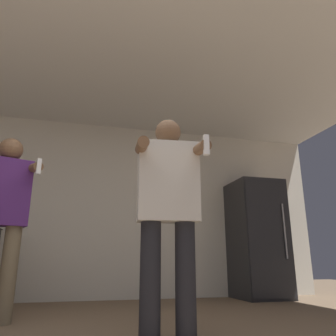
# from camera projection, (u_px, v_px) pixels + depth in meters

# --- Properties ---
(wall_back) EXTENTS (7.00, 0.06, 2.55)m
(wall_back) POSITION_uv_depth(u_px,v_px,m) (96.00, 207.00, 4.78)
(wall_back) COLOR beige
(wall_back) RESTS_ON ground_plane
(ceiling_slab) EXTENTS (7.00, 3.60, 0.05)m
(ceiling_slab) POSITION_uv_depth(u_px,v_px,m) (109.00, 71.00, 3.67)
(ceiling_slab) COLOR silver
(ceiling_slab) RESTS_ON wall_back
(refrigerator) EXTENTS (0.69, 0.76, 1.68)m
(refrigerator) POSITION_uv_depth(u_px,v_px,m) (257.00, 238.00, 4.85)
(refrigerator) COLOR #262628
(refrigerator) RESTS_ON ground_plane
(person_woman_foreground) EXTENTS (0.53, 0.48, 1.57)m
(person_woman_foreground) POSITION_uv_depth(u_px,v_px,m) (168.00, 207.00, 2.36)
(person_woman_foreground) COLOR black
(person_woman_foreground) RESTS_ON ground_plane
(person_man_side) EXTENTS (0.57, 0.56, 1.64)m
(person_man_side) POSITION_uv_depth(u_px,v_px,m) (3.00, 212.00, 2.94)
(person_man_side) COLOR #75664C
(person_man_side) RESTS_ON ground_plane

